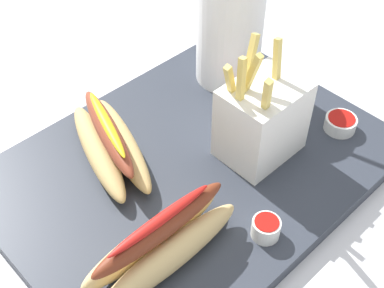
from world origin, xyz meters
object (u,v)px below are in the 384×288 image
(hot_dog_2, at_px, (162,242))
(ketchup_cup_1, at_px, (237,101))
(ketchup_cup_3, at_px, (266,228))
(soda_cup, at_px, (230,25))
(fries_basket, at_px, (262,119))
(hot_dog_1, at_px, (110,143))
(ketchup_cup_2, at_px, (341,123))

(hot_dog_2, distance_m, ketchup_cup_1, 0.25)
(hot_dog_2, relative_size, ketchup_cup_3, 5.76)
(soda_cup, distance_m, hot_dog_2, 0.31)
(fries_basket, bearing_deg, ketchup_cup_1, 61.84)
(fries_basket, distance_m, ketchup_cup_1, 0.09)
(soda_cup, xyz_separation_m, ketchup_cup_3, (-0.17, -0.22, -0.07))
(hot_dog_1, relative_size, ketchup_cup_1, 5.20)
(ketchup_cup_2, bearing_deg, ketchup_cup_1, 119.61)
(hot_dog_2, xyz_separation_m, ketchup_cup_2, (0.29, -0.01, -0.02))
(hot_dog_2, height_order, ketchup_cup_3, hot_dog_2)
(fries_basket, distance_m, ketchup_cup_2, 0.12)
(hot_dog_1, xyz_separation_m, ketchup_cup_2, (0.24, -0.16, -0.01))
(hot_dog_1, relative_size, hot_dog_2, 1.03)
(hot_dog_1, bearing_deg, ketchup_cup_3, -76.76)
(hot_dog_2, relative_size, ketchup_cup_2, 4.42)
(hot_dog_1, relative_size, ketchup_cup_2, 4.54)
(ketchup_cup_2, bearing_deg, fries_basket, 155.69)
(ketchup_cup_3, bearing_deg, ketchup_cup_2, 12.02)
(hot_dog_1, xyz_separation_m, hot_dog_2, (-0.05, -0.15, 0.00))
(hot_dog_2, distance_m, ketchup_cup_2, 0.29)
(soda_cup, bearing_deg, fries_basket, -121.83)
(fries_basket, bearing_deg, hot_dog_2, -169.75)
(soda_cup, distance_m, ketchup_cup_3, 0.28)
(fries_basket, distance_m, ketchup_cup_3, 0.13)
(ketchup_cup_1, distance_m, ketchup_cup_3, 0.20)
(hot_dog_1, xyz_separation_m, ketchup_cup_3, (0.05, -0.20, -0.01))
(fries_basket, relative_size, ketchup_cup_2, 3.98)
(hot_dog_1, bearing_deg, hot_dog_2, -108.14)
(ketchup_cup_1, xyz_separation_m, ketchup_cup_2, (0.07, -0.12, -0.00))
(ketchup_cup_2, xyz_separation_m, ketchup_cup_3, (-0.19, -0.04, 0.00))
(fries_basket, xyz_separation_m, hot_dog_2, (-0.19, -0.03, -0.02))
(ketchup_cup_3, bearing_deg, ketchup_cup_1, 51.38)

